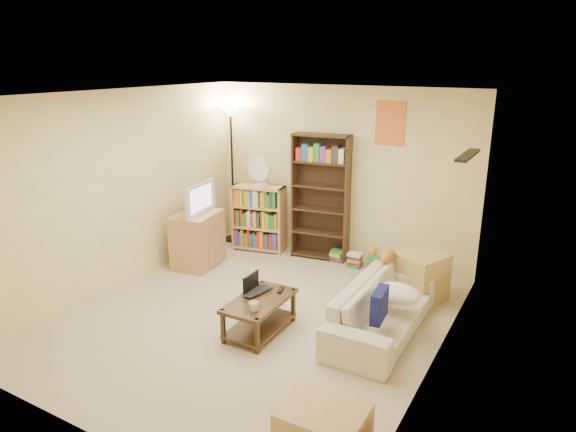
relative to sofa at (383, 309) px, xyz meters
The scene contains 18 objects.
room 1.96m from the sofa, 162.99° to the right, with size 4.50×4.54×2.52m.
sofa is the anchor object (origin of this frame).
navy_pillow 0.47m from the sofa, 77.01° to the right, with size 0.35×0.11×0.32m, color navy.
cream_blanket 0.24m from the sofa, 18.89° to the left, with size 0.49×0.35×0.21m, color white.
tabby_cat 0.82m from the sofa, 109.07° to the left, with size 0.42×0.15×0.15m.
coffee_table 1.33m from the sofa, 149.79° to the right, with size 0.50×0.88×0.39m.
laptop 1.33m from the sofa, 155.06° to the right, with size 0.31×0.42×0.03m, color black.
laptop_screen 1.46m from the sofa, 157.10° to the right, with size 0.01×0.29×0.19m, color white.
mug 1.41m from the sofa, 138.87° to the right, with size 0.14×0.14×0.10m, color silver.
tv_remote 1.13m from the sofa, 160.43° to the right, with size 0.05×0.16×0.02m, color black.
tv_stand 2.98m from the sofa, behind, with size 0.51×0.72×0.77m, color tan.
television 3.07m from the sofa, behind, with size 0.22×0.76×0.44m, color black.
tall_bookshelf 2.36m from the sofa, 133.76° to the left, with size 0.86×0.39×1.84m.
short_bookshelf 2.92m from the sofa, 149.97° to the left, with size 0.84×0.46×1.01m.
desk_fan 3.00m from the sofa, 150.22° to the left, with size 0.36×0.20×0.46m.
floor_lamp 3.80m from the sofa, 152.39° to the left, with size 0.36×0.36×2.15m.
side_table 0.97m from the sofa, 82.42° to the left, with size 0.52×0.52×0.60m, color tan.
book_stacks 1.78m from the sofa, 120.89° to the left, with size 0.82×0.31×0.25m.
Camera 1 is at (2.94, -4.41, 2.84)m, focal length 32.00 mm.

